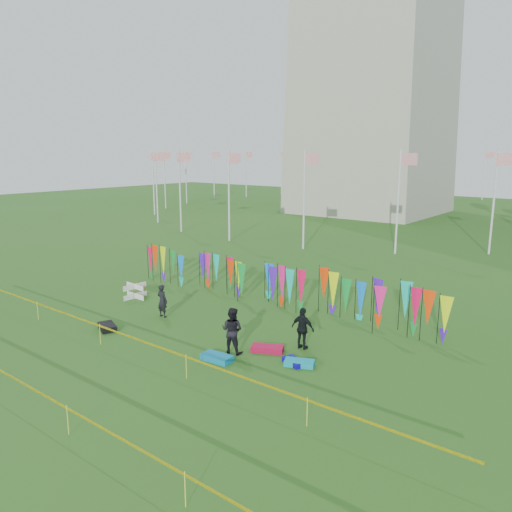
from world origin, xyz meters
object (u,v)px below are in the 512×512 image
Objects in this scene: box_kite at (135,291)px; person_mid at (232,330)px; kite_bag_blue at (294,362)px; kite_bag_red at (267,349)px; kite_bag_turquoise at (217,358)px; person_right at (303,329)px; kite_bag_teal at (299,363)px; kite_bag_black at (107,327)px; person_left at (162,301)px.

box_kite is 0.45× the size of person_mid.
kite_bag_blue is (11.59, -1.73, -0.33)m from box_kite.
kite_bag_red is (10.06, -1.37, -0.31)m from box_kite.
kite_bag_turquoise is 2.16m from kite_bag_red.
person_right is 1.76m from kite_bag_blue.
person_right is at bearing 57.63° from kite_bag_turquoise.
kite_bag_red is 1.79m from kite_bag_teal.
person_right is 1.64m from kite_bag_red.
person_mid is (9.02, -2.32, 0.51)m from box_kite.
kite_bag_red is 7.59m from kite_bag_black.
person_right is at bearing -177.16° from person_left.
kite_bag_blue is at bearing -13.44° from kite_bag_red.
kite_bag_black is 9.18m from kite_bag_teal.
kite_bag_turquoise is (0.07, -0.97, -0.81)m from person_mid.
kite_bag_black is at bearing -166.55° from kite_bag_teal.
box_kite is at bearing -21.08° from person_left.
box_kite is 9.33m from person_mid.
kite_bag_teal is (8.33, -0.61, -0.70)m from person_left.
person_mid is 2.98m from kite_bag_teal.
kite_bag_black reaches higher than kite_bag_red.
kite_bag_turquoise is at bearing 5.15° from kite_bag_black.
person_right is 1.83m from kite_bag_teal.
box_kite is 11.72m from kite_bag_blue.
kite_bag_teal is at bearing 178.59° from person_mid.
box_kite reaches higher than kite_bag_teal.
box_kite reaches higher than kite_bag_black.
person_right is (11.01, -0.26, 0.44)m from box_kite.
kite_bag_turquoise is 6.22m from kite_bag_black.
box_kite is 0.70× the size of kite_bag_turquoise.
kite_bag_blue is 0.23m from kite_bag_teal.
person_right is 1.35× the size of kite_bag_red.
kite_bag_teal is at bearing -8.25° from box_kite.
kite_bag_blue is at bearing 172.00° from person_left.
kite_bag_red is at bearing -151.13° from person_mid.
person_left is 1.46× the size of kite_bag_teal.
person_mid is 1.68× the size of kite_bag_teal.
person_left is 8.38m from kite_bag_teal.
kite_bag_teal is (11.82, -1.72, -0.32)m from box_kite.
kite_bag_blue is 0.72× the size of kite_bag_red.
kite_bag_teal is (0.81, -1.45, -0.76)m from person_right.
kite_bag_black is at bearing -174.85° from kite_bag_turquoise.
kite_bag_black is (-6.20, -0.56, 0.01)m from kite_bag_turquoise.
person_right is (1.98, 2.06, -0.07)m from person_mid.
person_left reaches higher than kite_bag_teal.
kite_bag_turquoise is at bearing 54.78° from person_right.
kite_bag_black is (-0.60, -2.75, -0.68)m from person_left.
person_left is 7.56m from person_right.
kite_bag_red is at bearing 46.60° from person_right.
kite_bag_turquoise is (5.59, -2.19, -0.68)m from person_left.
kite_bag_red is at bearing 166.56° from kite_bag_blue.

